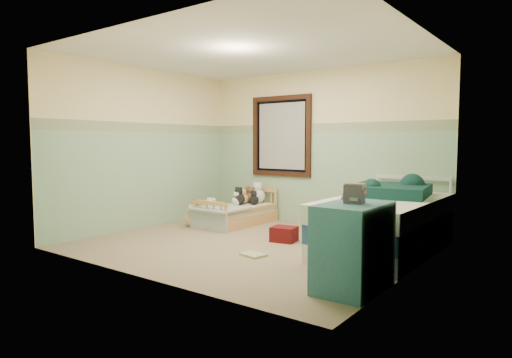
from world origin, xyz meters
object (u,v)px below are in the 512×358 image
Objects in this scene: plush_floor_cream at (211,214)px; twin_bed_frame at (384,243)px; floor_book at (253,255)px; toddler_bed_frame at (237,219)px; dresser at (353,247)px; plush_floor_tan at (192,219)px; red_pillow at (284,234)px.

twin_bed_frame is at bearing -4.72° from plush_floor_cream.
floor_book is (-1.17, -1.12, -0.10)m from twin_bed_frame.
plush_floor_cream is at bearing -164.79° from toddler_bed_frame.
dresser is 2.84× the size of floor_book.
plush_floor_tan is at bearing -85.23° from plush_floor_cream.
twin_bed_frame is (3.07, 0.23, -0.01)m from plush_floor_tan.
plush_floor_cream reaches higher than plush_floor_tan.
twin_bed_frame is at bearing -8.30° from toddler_bed_frame.
dresser is at bearing -39.22° from red_pillow.
plush_floor_cream is 0.48m from plush_floor_tan.
toddler_bed_frame is 3.53m from dresser.
toddler_bed_frame is 4.89× the size of plush_floor_cream.
floor_book is (1.94, -1.38, -0.13)m from plush_floor_cream.
toddler_bed_frame is 5.77× the size of plush_floor_tan.
dresser is (3.36, -1.33, 0.28)m from plush_floor_tan.
plush_floor_cream is 1.18× the size of plush_floor_tan.
red_pillow is at bearing -0.94° from plush_floor_tan.
dresser reaches higher than twin_bed_frame.
red_pillow is 1.15× the size of floor_book.
plush_floor_tan is 3.07m from twin_bed_frame.
plush_floor_cream reaches higher than toddler_bed_frame.
plush_floor_tan is at bearing -125.21° from toddler_bed_frame.
twin_bed_frame reaches higher than floor_book.
dresser is (2.93, -1.94, 0.31)m from toddler_bed_frame.
twin_bed_frame is at bearing 55.53° from floor_book.
twin_bed_frame is 2.71× the size of dresser.
plush_floor_tan is 0.74× the size of red_pillow.
dresser is 1.57m from floor_book.
twin_bed_frame is 1.33m from red_pillow.
red_pillow reaches higher than floor_book.
twin_bed_frame is at bearing 11.05° from red_pillow.
plush_floor_cream is at bearing 156.18° from floor_book.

